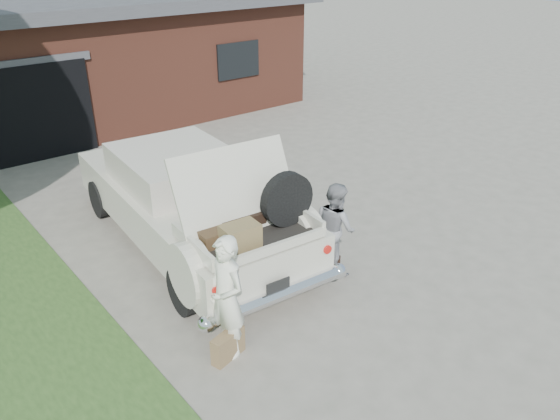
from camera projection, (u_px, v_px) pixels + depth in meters
ground at (306, 290)px, 8.08m from camera, size 90.00×90.00×0.00m
house at (70, 54)px, 15.85m from camera, size 12.80×7.80×3.30m
sedan at (188, 200)px, 9.03m from camera, size 2.55×5.59×2.15m
woman_left at (226, 298)px, 6.54m from camera, size 0.40×0.60×1.62m
woman_right at (335, 227)px, 8.32m from camera, size 0.69×0.81×1.45m
suitcase_left at (228, 346)px, 6.71m from camera, size 0.50×0.26×0.37m
suitcase_right at (329, 267)px, 8.38m from camera, size 0.40×0.14×0.30m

